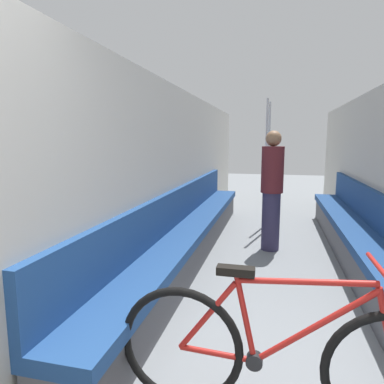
{
  "coord_description": "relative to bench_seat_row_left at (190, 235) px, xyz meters",
  "views": [
    {
      "loc": [
        0.01,
        -0.58,
        1.52
      ],
      "look_at": [
        -0.6,
        1.93,
        1.12
      ],
      "focal_mm": 32.0,
      "sensor_mm": 36.0,
      "label": 1
    }
  ],
  "objects": [
    {
      "name": "wall_left",
      "position": [
        -0.25,
        -0.06,
        0.79
      ],
      "size": [
        0.1,
        10.22,
        2.19
      ],
      "primitive_type": "cube",
      "color": "beige",
      "rests_on": "ground"
    },
    {
      "name": "bench_seat_row_left",
      "position": [
        0.0,
        0.0,
        0.0
      ],
      "size": [
        0.45,
        5.74,
        0.91
      ],
      "color": "#4C4C51",
      "rests_on": "ground"
    },
    {
      "name": "bench_seat_row_right",
      "position": [
        2.06,
        0.0,
        0.0
      ],
      "size": [
        0.45,
        5.74,
        0.91
      ],
      "color": "#4C4C51",
      "rests_on": "ground"
    },
    {
      "name": "bicycle",
      "position": [
        1.1,
        -2.43,
        0.07
      ],
      "size": [
        1.81,
        0.46,
        0.92
      ],
      "rotation": [
        0.0,
        0.0,
        -0.24
      ],
      "color": "black",
      "rests_on": "ground"
    },
    {
      "name": "grab_pole_near",
      "position": [
        0.89,
        1.47,
        0.75
      ],
      "size": [
        0.08,
        0.08,
        2.17
      ],
      "color": "gray",
      "rests_on": "ground"
    },
    {
      "name": "grab_pole_far",
      "position": [
        0.91,
        2.0,
        0.75
      ],
      "size": [
        0.08,
        0.08,
        2.17
      ],
      "color": "gray",
      "rests_on": "ground"
    },
    {
      "name": "passenger_standing",
      "position": [
        1.0,
        0.6,
        0.54
      ],
      "size": [
        0.3,
        0.3,
        1.64
      ],
      "rotation": [
        0.0,
        0.0,
        -0.81
      ],
      "color": "#332D4C",
      "rests_on": "ground"
    }
  ]
}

